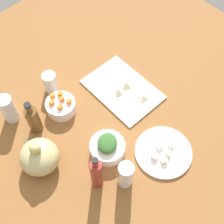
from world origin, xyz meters
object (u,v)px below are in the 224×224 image
object	(u,v)px
bowl_greens	(107,148)
bowl_carrots	(61,106)
drinking_glass_0	(126,175)
drinking_glass_2	(50,83)
cutting_board	(122,89)
bottle_1	(33,119)
plate_tofu	(163,152)
bottle_0	(97,174)
teapot	(39,157)
drinking_glass_1	(8,109)

from	to	relation	value
bowl_greens	bowl_carrots	bearing A→B (deg)	1.48
drinking_glass_0	drinking_glass_2	world-z (taller)	drinking_glass_0
bowl_carrots	drinking_glass_0	size ratio (longest dim) A/B	0.93
cutting_board	bottle_1	world-z (taller)	bottle_1
plate_tofu	bottle_1	size ratio (longest dim) A/B	1.26
plate_tofu	bottle_0	bearing A→B (deg)	70.90
cutting_board	drinking_glass_2	xyz separation A→B (cm)	(23.99, 23.72, 4.71)
teapot	bowl_greens	bearing A→B (deg)	-123.02
bowl_greens	bowl_carrots	distance (cm)	29.51
drinking_glass_1	bottle_1	bearing A→B (deg)	-159.09
bowl_greens	bottle_0	size ratio (longest dim) A/B	0.63
drinking_glass_0	drinking_glass_1	size ratio (longest dim) A/B	1.00
bottle_0	drinking_glass_2	world-z (taller)	bottle_0
cutting_board	bottle_1	bearing A→B (deg)	73.97
bottle_1	drinking_glass_0	size ratio (longest dim) A/B	1.32
bottle_1	teapot	bearing A→B (deg)	150.38
teapot	drinking_glass_1	distance (cm)	27.05
teapot	bottle_0	bearing A→B (deg)	-154.35
drinking_glass_2	bottle_0	bearing A→B (deg)	162.07
bowl_greens	drinking_glass_2	size ratio (longest dim) A/B	1.42
bowl_greens	drinking_glass_0	bearing A→B (deg)	163.61
cutting_board	bottle_0	xyz separation A→B (cm)	(-24.96, 39.55, 9.50)
drinking_glass_0	drinking_glass_1	distance (cm)	58.12
bowl_greens	drinking_glass_0	xyz separation A→B (cm)	(-14.41, 4.24, 4.40)
drinking_glass_1	drinking_glass_2	bearing A→B (deg)	-89.89
cutting_board	plate_tofu	xyz separation A→B (cm)	(-34.88, 10.92, 0.10)
plate_tofu	bottle_1	xyz separation A→B (cm)	(46.87, 30.84, 7.16)
bowl_greens	drinking_glass_1	size ratio (longest dim) A/B	1.02
bottle_1	drinking_glass_2	world-z (taller)	bottle_1
cutting_board	drinking_glass_0	size ratio (longest dim) A/B	2.42
drinking_glass_0	bottle_1	bearing A→B (deg)	13.24
bowl_carrots	bottle_0	bearing A→B (deg)	162.34
bowl_carrots	drinking_glass_1	bearing A→B (deg)	56.40
bowl_carrots	bottle_0	size ratio (longest dim) A/B	0.58
drinking_glass_1	drinking_glass_2	world-z (taller)	drinking_glass_1
teapot	drinking_glass_1	xyz separation A→B (cm)	(26.76, -3.86, 0.75)
plate_tofu	bowl_carrots	distance (cm)	49.61
cutting_board	bottle_0	bearing A→B (deg)	122.25
bowl_carrots	drinking_glass_0	world-z (taller)	drinking_glass_0
teapot	drinking_glass_2	world-z (taller)	teapot
bowl_carrots	bottle_0	distance (cm)	39.11
bowl_greens	teapot	distance (cm)	27.75
bottle_1	drinking_glass_0	xyz separation A→B (cm)	(-44.21, -10.40, -0.52)
teapot	drinking_glass_0	distance (cm)	34.92
cutting_board	bowl_carrots	distance (cm)	30.33
bowl_carrots	drinking_glass_2	xyz separation A→B (cm)	(12.30, -4.16, 2.32)
teapot	drinking_glass_1	world-z (taller)	teapot
bowl_greens	bowl_carrots	world-z (taller)	bowl_carrots
bowl_greens	drinking_glass_1	bearing A→B (deg)	24.70
bowl_carrots	teapot	bearing A→B (deg)	123.05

